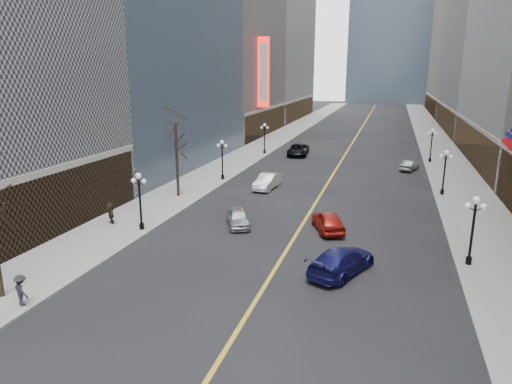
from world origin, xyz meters
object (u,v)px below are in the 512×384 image
Objects in this scene: car_nb_near at (238,217)px; streetlamp_west_1 at (140,195)px; streetlamp_east_1 at (473,223)px; car_sb_mid at (328,221)px; car_sb_far at (410,165)px; car_nb_mid at (267,181)px; car_sb_near at (342,261)px; streetlamp_east_2 at (445,168)px; streetlamp_west_3 at (265,135)px; streetlamp_east_3 at (432,142)px; streetlamp_west_2 at (222,156)px; car_nb_far at (298,150)px.

streetlamp_west_1 is at bearing -178.87° from car_nb_near.
streetlamp_east_1 reaches higher than car_sb_mid.
streetlamp_west_1 is 36.48m from car_sb_far.
car_sb_near is (9.94, -19.06, 0.01)m from car_nb_mid.
streetlamp_east_2 is 12.41m from car_sb_far.
streetlamp_west_3 is 21.22m from car_nb_mid.
streetlamp_east_2 and streetlamp_east_3 have the same top height.
streetlamp_east_2 is 1.12× the size of car_sb_far.
streetlamp_west_2 reaches higher than car_nb_near.
streetlamp_west_2 reaches higher than car_nb_far.
streetlamp_east_1 reaches higher than car_nb_near.
car_nb_far is at bearing -3.81° from car_sb_far.
streetlamp_west_2 is 0.81× the size of car_sb_near.
car_sb_near is (9.02, -6.69, 0.11)m from car_nb_near.
streetlamp_east_1 is 18.00m from streetlamp_east_2.
car_sb_near reaches higher than car_nb_near.
streetlamp_east_1 reaches higher than car_nb_far.
car_sb_far is at bearing -114.58° from streetlamp_east_3.
streetlamp_east_1 and streetlamp_west_2 have the same top height.
car_sb_near is (-7.73, -21.33, -2.09)m from streetlamp_east_2.
car_nb_mid is 1.04× the size of car_sb_mid.
streetlamp_east_1 and streetlamp_east_2 have the same top height.
streetlamp_east_1 is 23.76m from car_nb_mid.
streetlamp_west_1 is 1.00× the size of streetlamp_west_3.
streetlamp_west_3 is 21.80m from car_sb_far.
streetlamp_west_1 is 0.81× the size of car_sb_near.
streetlamp_east_2 reaches higher than car_nb_mid.
car_nb_mid is at bearing 138.33° from streetlamp_east_1.
streetlamp_west_2 is (-23.60, 18.00, 0.00)m from streetlamp_east_1.
streetlamp_east_1 is at bearing 134.46° from car_sb_mid.
streetlamp_east_3 is 1.00× the size of streetlamp_west_1.
car_sb_far is (14.88, 14.15, -0.13)m from car_nb_mid.
car_sb_mid is (8.07, -11.53, -0.00)m from car_nb_mid.
streetlamp_east_2 is 1.09× the size of car_nb_near.
streetlamp_east_1 is at bearing -67.41° from car_nb_far.
streetlamp_east_2 is (0.00, 18.00, 0.00)m from streetlamp_east_1.
car_nb_near is at bearing 168.68° from streetlamp_east_1.
car_nb_mid is 0.79× the size of car_nb_far.
streetlamp_west_1 is (-23.60, -36.00, 0.00)m from streetlamp_east_3.
streetlamp_east_2 is 22.36m from car_nb_near.
car_nb_near is at bearing -15.12° from car_sb_mid.
streetlamp_east_1 is 10.70m from car_sb_mid.
streetlamp_west_3 is 0.81× the size of car_sb_near.
car_sb_near reaches higher than car_sb_far.
streetlamp_east_2 is 1.00× the size of streetlamp_west_1.
streetlamp_west_2 is 18.00m from streetlamp_west_3.
streetlamp_west_3 reaches higher than car_sb_near.
car_nb_far is 1.09× the size of car_sb_near.
streetlamp_east_1 is 1.12× the size of car_sb_far.
car_nb_mid is 20.69m from car_nb_far.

